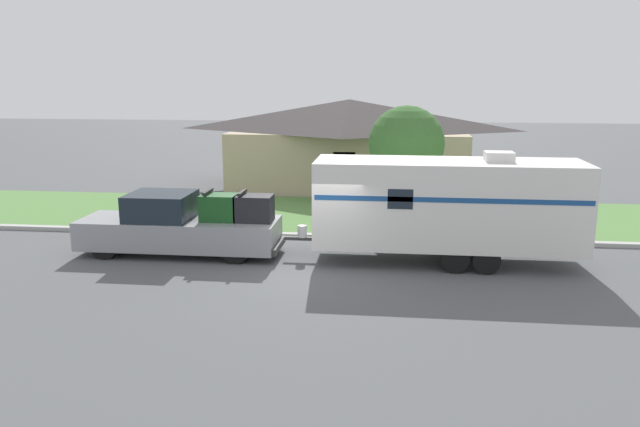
# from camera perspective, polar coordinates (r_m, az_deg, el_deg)

# --- Properties ---
(ground_plane) EXTENTS (120.00, 120.00, 0.00)m
(ground_plane) POSITION_cam_1_polar(r_m,az_deg,el_deg) (17.82, -0.26, -5.33)
(ground_plane) COLOR #515456
(curb_strip) EXTENTS (80.00, 0.30, 0.14)m
(curb_strip) POSITION_cam_1_polar(r_m,az_deg,el_deg) (21.38, 0.95, -2.10)
(curb_strip) COLOR #ADADA8
(curb_strip) RESTS_ON ground_plane
(lawn_strip) EXTENTS (80.00, 7.00, 0.03)m
(lawn_strip) POSITION_cam_1_polar(r_m,az_deg,el_deg) (24.93, 1.78, -0.12)
(lawn_strip) COLOR #568442
(lawn_strip) RESTS_ON ground_plane
(house_across_street) EXTENTS (12.16, 6.60, 4.33)m
(house_across_street) POSITION_cam_1_polar(r_m,az_deg,el_deg) (31.19, 2.67, 6.56)
(house_across_street) COLOR tan
(house_across_street) RESTS_ON ground_plane
(pickup_truck) EXTENTS (6.26, 1.96, 2.03)m
(pickup_truck) POSITION_cam_1_polar(r_m,az_deg,el_deg) (19.82, -12.52, -1.13)
(pickup_truck) COLOR black
(pickup_truck) RESTS_ON ground_plane
(travel_trailer) EXTENTS (8.71, 2.27, 3.33)m
(travel_trailer) POSITION_cam_1_polar(r_m,az_deg,el_deg) (18.62, 11.60, 0.88)
(travel_trailer) COLOR black
(travel_trailer) RESTS_ON ground_plane
(mailbox) EXTENTS (0.48, 0.20, 1.29)m
(mailbox) POSITION_cam_1_polar(r_m,az_deg,el_deg) (21.94, 8.04, 0.63)
(mailbox) COLOR brown
(mailbox) RESTS_ON ground_plane
(tree_in_yard) EXTENTS (2.80, 2.80, 4.41)m
(tree_in_yard) POSITION_cam_1_polar(r_m,az_deg,el_deg) (23.21, 7.91, 6.31)
(tree_in_yard) COLOR brown
(tree_in_yard) RESTS_ON ground_plane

